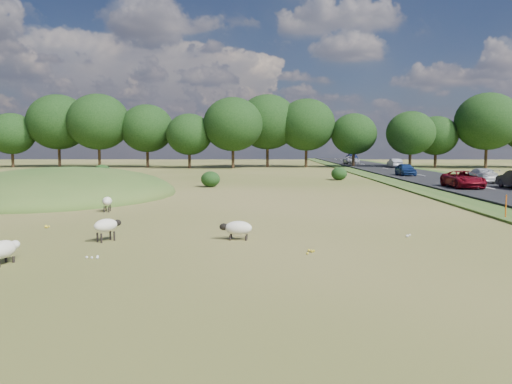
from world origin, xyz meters
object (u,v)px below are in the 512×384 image
at_px(sheep_3, 107,201).
at_px(car_0, 352,157).
at_px(marker_post, 506,207).
at_px(car_4, 352,160).
at_px(sheep_2, 237,228).
at_px(sheep_0, 3,249).
at_px(car_6, 406,169).
at_px(car_5, 480,175).
at_px(sheep_1, 106,226).
at_px(car_2, 395,163).
at_px(car_1, 463,179).

height_order(sheep_3, car_0, car_0).
xyz_separation_m(marker_post, car_4, (4.03, 63.89, 0.34)).
bearing_deg(sheep_2, sheep_0, 34.85).
height_order(marker_post, car_6, car_6).
bearing_deg(marker_post, car_0, 84.74).
bearing_deg(sheep_3, car_5, -65.12).
distance_m(car_0, car_5, 64.17).
bearing_deg(sheep_1, car_6, 6.37).
height_order(sheep_1, car_4, car_4).
height_order(car_0, car_4, car_0).
bearing_deg(car_2, sheep_1, 65.40).
bearing_deg(sheep_0, marker_post, -52.86).
height_order(sheep_2, car_2, car_2).
height_order(sheep_3, car_4, car_4).
bearing_deg(sheep_2, marker_post, -152.52).
bearing_deg(car_0, sheep_1, 74.37).
xyz_separation_m(car_0, car_1, (-3.80, -69.84, -0.08)).
height_order(car_0, car_2, car_0).
relative_size(sheep_0, sheep_1, 1.13).
xyz_separation_m(marker_post, car_1, (4.03, 15.18, 0.31)).
bearing_deg(car_2, sheep_0, 65.14).
xyz_separation_m(marker_post, car_2, (7.83, 49.77, 0.31)).
height_order(car_5, car_6, car_6).
height_order(sheep_3, car_2, car_2).
relative_size(marker_post, sheep_2, 0.94).
distance_m(marker_post, sheep_3, 20.24).
height_order(car_4, car_6, car_4).
height_order(marker_post, sheep_0, marker_post).
distance_m(sheep_1, sheep_2, 4.88).
bearing_deg(marker_post, sheep_1, -162.14).
bearing_deg(sheep_2, sheep_1, 8.67).
xyz_separation_m(sheep_0, car_1, (23.56, 24.47, 0.44)).
height_order(sheep_3, car_1, car_1).
bearing_deg(sheep_3, marker_post, -105.69).
height_order(sheep_2, car_6, car_6).
relative_size(sheep_2, car_0, 0.25).
relative_size(car_4, car_6, 1.25).
bearing_deg(car_0, sheep_2, 77.21).
distance_m(sheep_3, car_6, 37.15).
bearing_deg(sheep_1, car_1, -9.07).
distance_m(car_1, car_5, 6.83).
bearing_deg(car_5, sheep_3, 33.18).
relative_size(car_4, car_5, 1.13).
xyz_separation_m(car_2, car_5, (0.00, -28.92, -0.02)).
bearing_deg(car_4, car_0, 79.80).
xyz_separation_m(sheep_3, car_1, (24.10, 12.57, 0.34)).
bearing_deg(car_1, car_5, 56.17).
height_order(marker_post, car_1, car_1).
bearing_deg(car_2, sheep_3, 59.39).
bearing_deg(marker_post, car_6, 82.57).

